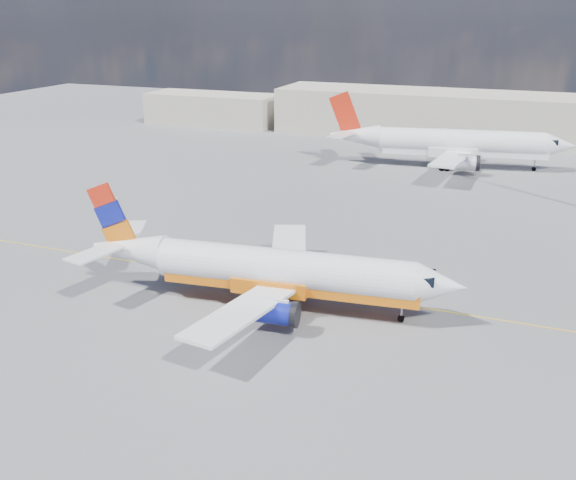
% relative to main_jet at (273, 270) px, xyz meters
% --- Properties ---
extents(ground, '(240.00, 240.00, 0.00)m').
position_rel_main_jet_xyz_m(ground, '(1.79, 0.98, -3.08)').
color(ground, '#5C5C61').
rests_on(ground, ground).
extents(taxi_line, '(70.00, 0.15, 0.01)m').
position_rel_main_jet_xyz_m(taxi_line, '(1.79, 3.98, -3.07)').
color(taxi_line, yellow).
rests_on(taxi_line, ground).
extents(terminal_main, '(70.00, 14.00, 8.00)m').
position_rel_main_jet_xyz_m(terminal_main, '(6.79, 75.98, 0.92)').
color(terminal_main, beige).
rests_on(terminal_main, ground).
extents(terminal_annex, '(26.00, 10.00, 6.00)m').
position_rel_main_jet_xyz_m(terminal_annex, '(-43.21, 72.98, -0.08)').
color(terminal_annex, beige).
rests_on(terminal_annex, ground).
extents(main_jet, '(30.43, 23.96, 9.23)m').
position_rel_main_jet_xyz_m(main_jet, '(0.00, 0.00, 0.00)').
color(main_jet, white).
rests_on(main_jet, ground).
extents(second_jet, '(35.49, 27.53, 10.71)m').
position_rel_main_jet_xyz_m(second_jet, '(6.66, 52.58, 0.49)').
color(second_jet, white).
rests_on(second_jet, ground).
extents(traffic_cone, '(0.46, 0.46, 0.64)m').
position_rel_main_jet_xyz_m(traffic_cone, '(1.94, 0.21, -2.77)').
color(traffic_cone, white).
rests_on(traffic_cone, ground).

